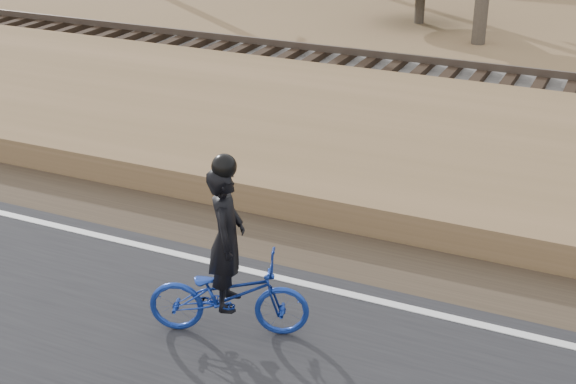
% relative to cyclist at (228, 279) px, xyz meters
% --- Properties ---
extents(ground, '(120.00, 120.00, 0.00)m').
position_rel_cyclist_xyz_m(ground, '(0.67, 1.05, -0.72)').
color(ground, olive).
rests_on(ground, ground).
extents(edge_line, '(120.00, 0.12, 0.01)m').
position_rel_cyclist_xyz_m(edge_line, '(0.67, 1.25, -0.65)').
color(edge_line, silver).
rests_on(edge_line, road).
extents(shoulder, '(120.00, 1.60, 0.04)m').
position_rel_cyclist_xyz_m(shoulder, '(0.67, 2.25, -0.70)').
color(shoulder, '#473A2B').
rests_on(shoulder, ground).
extents(embankment, '(120.00, 5.00, 0.44)m').
position_rel_cyclist_xyz_m(embankment, '(0.67, 5.25, -0.50)').
color(embankment, olive).
rests_on(embankment, ground).
extents(ballast, '(120.00, 3.00, 0.45)m').
position_rel_cyclist_xyz_m(ballast, '(0.67, 9.05, -0.49)').
color(ballast, slate).
rests_on(ballast, ground).
extents(railroad, '(120.00, 2.40, 0.29)m').
position_rel_cyclist_xyz_m(railroad, '(0.67, 9.05, -0.19)').
color(railroad, black).
rests_on(railroad, ballast).
extents(cyclist, '(1.85, 1.17, 2.09)m').
position_rel_cyclist_xyz_m(cyclist, '(0.00, 0.00, 0.00)').
color(cyclist, navy).
rests_on(cyclist, road).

